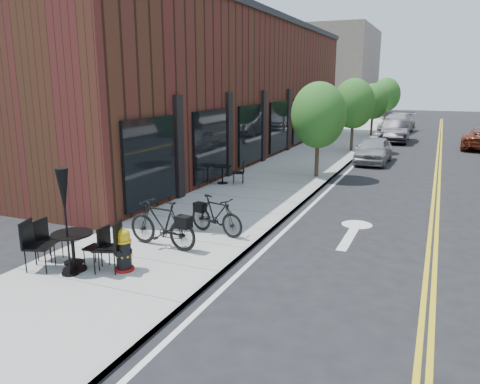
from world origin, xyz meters
The scene contains 18 objects.
ground centered at (0.00, 0.00, 0.00)m, with size 120.00×120.00×0.00m, color black.
sidewalk_near centered at (-2.00, 10.00, 0.06)m, with size 4.00×70.00×0.12m, color #9E9B93.
building_near centered at (-6.50, 14.00, 3.50)m, with size 5.00×28.00×7.00m, color #422415.
bg_building_left centered at (-8.00, 48.00, 5.00)m, with size 8.00×14.00×10.00m, color #726656.
tree_near_a centered at (-0.60, 9.00, 2.60)m, with size 2.20×2.20×3.81m.
tree_near_b centered at (-0.60, 17.00, 2.71)m, with size 2.30×2.30×3.98m.
tree_near_c centered at (-0.60, 25.00, 2.53)m, with size 2.10×2.10×3.67m.
tree_near_d centered at (-0.60, 33.00, 2.79)m, with size 2.40×2.40×4.11m.
fire_hydrant centered at (-1.84, -2.19, 0.55)m, with size 0.52×0.52×0.92m.
bicycle_left centered at (-1.86, -0.70, 0.69)m, with size 0.54×1.91×1.15m, color black.
bicycle_right centered at (-1.12, 0.66, 0.62)m, with size 0.47×1.67×1.00m, color black.
bistro_set_a centered at (-2.80, -2.59, 0.65)m, with size 1.98×1.11×1.04m.
bistro_set_b centered at (-3.10, -2.30, 0.57)m, with size 1.67×0.75×0.89m.
bistro_set_c centered at (-3.57, 6.25, 0.57)m, with size 1.68×0.93×0.89m.
patio_umbrella centered at (-2.73, -2.79, 1.68)m, with size 0.35×0.35×2.18m.
parked_car_a centered at (1.02, 13.92, 0.64)m, with size 1.51×3.76×1.28m, color gray.
parked_car_b centered at (1.26, 22.89, 0.74)m, with size 1.56×4.48×1.48m, color black.
parked_car_c centered at (0.80, 28.85, 0.74)m, with size 2.07×5.10×1.48m, color #9F9FA3.
Camera 1 is at (3.90, -9.58, 3.94)m, focal length 35.00 mm.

